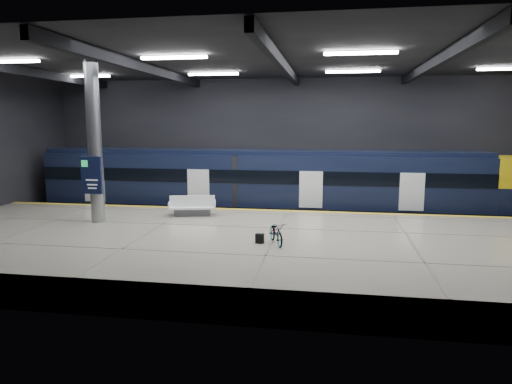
# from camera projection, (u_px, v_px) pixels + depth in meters

# --- Properties ---
(ground) EXTENTS (30.00, 30.00, 0.00)m
(ground) POSITION_uv_depth(u_px,v_px,m) (281.00, 247.00, 19.96)
(ground) COLOR black
(ground) RESTS_ON ground
(room_shell) EXTENTS (30.10, 16.10, 8.05)m
(room_shell) POSITION_uv_depth(u_px,v_px,m) (283.00, 115.00, 19.11)
(room_shell) COLOR black
(room_shell) RESTS_ON ground
(platform) EXTENTS (30.00, 11.00, 1.10)m
(platform) POSITION_uv_depth(u_px,v_px,m) (275.00, 251.00, 17.44)
(platform) COLOR #B5AD99
(platform) RESTS_ON ground
(safety_strip) EXTENTS (30.00, 0.40, 0.01)m
(safety_strip) POSITION_uv_depth(u_px,v_px,m) (288.00, 211.00, 22.48)
(safety_strip) COLOR gold
(safety_strip) RESTS_ON platform
(rails) EXTENTS (30.00, 1.52, 0.16)m
(rails) POSITION_uv_depth(u_px,v_px,m) (292.00, 220.00, 25.32)
(rails) COLOR gray
(rails) RESTS_ON ground
(train) EXTENTS (29.40, 2.84, 3.79)m
(train) POSITION_uv_depth(u_px,v_px,m) (290.00, 184.00, 25.04)
(train) COLOR black
(train) RESTS_ON ground
(bench) EXTENTS (2.30, 1.35, 0.95)m
(bench) POSITION_uv_depth(u_px,v_px,m) (192.00, 208.00, 21.32)
(bench) COLOR #595B60
(bench) RESTS_ON platform
(bicycle) EXTENTS (1.09, 1.66, 0.83)m
(bicycle) POSITION_uv_depth(u_px,v_px,m) (276.00, 233.00, 16.30)
(bicycle) COLOR #99999E
(bicycle) RESTS_ON platform
(pannier_bag) EXTENTS (0.31, 0.20, 0.35)m
(pannier_bag) POSITION_uv_depth(u_px,v_px,m) (260.00, 238.00, 16.43)
(pannier_bag) COLOR black
(pannier_bag) RESTS_ON platform
(info_column) EXTENTS (0.90, 0.78, 6.90)m
(info_column) POSITION_uv_depth(u_px,v_px,m) (94.00, 145.00, 19.56)
(info_column) COLOR #9EA0A5
(info_column) RESTS_ON platform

